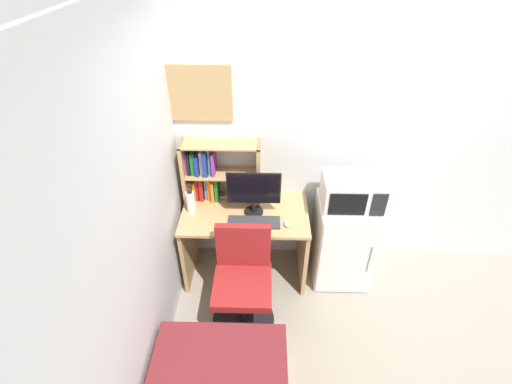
{
  "coord_description": "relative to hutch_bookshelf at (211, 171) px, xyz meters",
  "views": [
    {
      "loc": [
        -0.81,
        -2.86,
        2.85
      ],
      "look_at": [
        -0.88,
        -0.35,
        1.03
      ],
      "focal_mm": 25.62,
      "sensor_mm": 36.0,
      "label": 1
    }
  ],
  "objects": [
    {
      "name": "mini_fridge",
      "position": [
        1.24,
        -0.2,
        -0.64
      ],
      "size": [
        0.53,
        0.54,
        0.87
      ],
      "color": "white",
      "rests_on": "ground_plane"
    },
    {
      "name": "computer_mouse",
      "position": [
        0.68,
        -0.38,
        -0.27
      ],
      "size": [
        0.05,
        0.08,
        0.03
      ],
      "primitive_type": "ellipsoid",
      "color": "silver",
      "rests_on": "desk"
    },
    {
      "name": "desk",
      "position": [
        0.31,
        -0.22,
        -0.54
      ],
      "size": [
        1.14,
        0.64,
        0.78
      ],
      "color": "tan",
      "rests_on": "ground_plane"
    },
    {
      "name": "desk_chair",
      "position": [
        0.32,
        -0.74,
        -0.66
      ],
      "size": [
        0.54,
        0.54,
        0.94
      ],
      "color": "black",
      "rests_on": "ground_plane"
    },
    {
      "name": "hutch_bookshelf",
      "position": [
        0.0,
        0.0,
        0.0
      ],
      "size": [
        0.7,
        0.23,
        0.59
      ],
      "color": "tan",
      "rests_on": "desk"
    },
    {
      "name": "monitor",
      "position": [
        0.39,
        -0.21,
        -0.06
      ],
      "size": [
        0.47,
        0.17,
        0.42
      ],
      "color": "black",
      "rests_on": "desk"
    },
    {
      "name": "water_bottle",
      "position": [
        -0.17,
        -0.21,
        -0.19
      ],
      "size": [
        0.08,
        0.08,
        0.22
      ],
      "color": "silver",
      "rests_on": "desk"
    },
    {
      "name": "microwave",
      "position": [
        1.24,
        -0.2,
        -0.06
      ],
      "size": [
        0.51,
        0.36,
        0.28
      ],
      "color": "silver",
      "rests_on": "mini_fridge"
    },
    {
      "name": "wall_back",
      "position": [
        1.7,
        0.12,
        0.23
      ],
      "size": [
        6.4,
        0.04,
        2.6
      ],
      "primitive_type": "cube",
      "color": "silver",
      "rests_on": "ground_plane"
    },
    {
      "name": "wall_corkboard",
      "position": [
        -0.07,
        0.09,
        0.69
      ],
      "size": [
        0.56,
        0.02,
        0.47
      ],
      "primitive_type": "cube",
      "color": "tan"
    },
    {
      "name": "keyboard",
      "position": [
        0.4,
        -0.36,
        -0.28
      ],
      "size": [
        0.45,
        0.16,
        0.02
      ],
      "primitive_type": "cube",
      "color": "#333338",
      "rests_on": "desk"
    },
    {
      "name": "wall_left",
      "position": [
        -0.32,
        -1.5,
        0.23
      ],
      "size": [
        0.04,
        4.4,
        2.6
      ],
      "primitive_type": "cube",
      "color": "silver",
      "rests_on": "ground_plane"
    }
  ]
}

